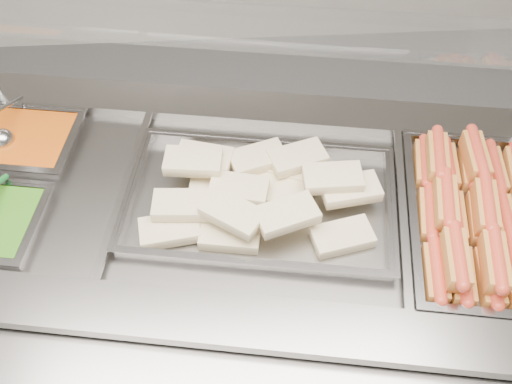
{
  "coord_description": "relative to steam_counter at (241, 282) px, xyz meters",
  "views": [
    {
      "loc": [
        0.11,
        -0.46,
        2.15
      ],
      "look_at": [
        0.17,
        0.5,
        0.96
      ],
      "focal_mm": 40.0,
      "sensor_mm": 36.0,
      "label": 1
    }
  ],
  "objects": [
    {
      "name": "steam_counter",
      "position": [
        0.0,
        0.0,
        0.0
      ],
      "size": [
        2.07,
        1.18,
        0.94
      ],
      "color": "slate",
      "rests_on": "ground"
    },
    {
      "name": "sneeze_guard",
      "position": [
        0.04,
        0.22,
        0.85
      ],
      "size": [
        1.74,
        0.58,
        0.46
      ],
      "color": "silver",
      "rests_on": "steam_counter"
    },
    {
      "name": "pan_hotdogs",
      "position": [
        0.64,
        -0.11,
        0.43
      ],
      "size": [
        0.44,
        0.62,
        0.1
      ],
      "color": "gray",
      "rests_on": "steam_counter"
    },
    {
      "name": "pan_wraps",
      "position": [
        0.06,
        -0.01,
        0.44
      ],
      "size": [
        0.77,
        0.53,
        0.07
      ],
      "color": "gray",
      "rests_on": "steam_counter"
    },
    {
      "name": "pan_beans",
      "position": [
        -0.64,
        0.26,
        0.43
      ],
      "size": [
        0.35,
        0.3,
        0.1
      ],
      "color": "gray",
      "rests_on": "steam_counter"
    },
    {
      "name": "hotdogs_in_buns",
      "position": [
        0.63,
        -0.11,
        0.47
      ],
      "size": [
        0.4,
        0.58,
        0.12
      ],
      "color": "#AF7024",
      "rests_on": "pan_hotdogs"
    },
    {
      "name": "tortilla_wraps",
      "position": [
        0.05,
        -0.0,
        0.49
      ],
      "size": [
        0.65,
        0.39,
        0.1
      ],
      "color": "tan",
      "rests_on": "pan_wraps"
    },
    {
      "name": "ladle",
      "position": [
        -0.68,
        0.25,
        0.48
      ],
      "size": [
        0.07,
        0.21,
        0.15
      ],
      "color": "#A2A2A7",
      "rests_on": "pan_beans"
    }
  ]
}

